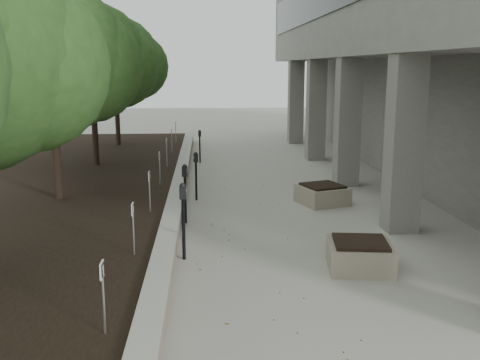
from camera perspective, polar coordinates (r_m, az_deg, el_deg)
name	(u,v)px	position (r m, az deg, el deg)	size (l,w,h in m)	color
retaining_wall	(178,194)	(15.49, -6.39, -1.41)	(0.39, 26.00, 0.50)	gray
planting_bed	(43,197)	(16.10, -19.57, -1.70)	(7.00, 26.00, 0.40)	black
crabapple_tree_3	(52,91)	(14.57, -18.74, 8.65)	(4.60, 4.00, 5.44)	#264A1C
crabapple_tree_4	(92,85)	(19.45, -14.94, 9.46)	(4.60, 4.00, 5.44)	#264A1C
crabapple_tree_5	(116,81)	(24.37, -12.66, 9.92)	(4.60, 4.00, 5.44)	#264A1C
parking_sign_2	(103,298)	(7.28, -13.88, -11.72)	(0.04, 0.22, 0.96)	black
parking_sign_3	(133,229)	(10.07, -10.91, -4.99)	(0.04, 0.22, 0.96)	black
parking_sign_4	(150,192)	(12.95, -9.28, -1.21)	(0.04, 0.22, 0.96)	black
parking_sign_5	(160,168)	(15.88, -8.25, 1.18)	(0.04, 0.22, 0.96)	black
parking_sign_6	(167,152)	(18.83, -7.54, 2.83)	(0.04, 0.22, 0.96)	black
parking_sign_7	(172,141)	(21.80, -7.03, 4.03)	(0.04, 0.22, 0.96)	black
parking_sign_8	(176,132)	(24.77, -6.63, 4.94)	(0.04, 0.22, 0.96)	black
parking_meter_2	(183,221)	(10.82, -5.84, -4.26)	(0.15, 0.11, 1.54)	black
parking_meter_3	(185,194)	(13.34, -5.67, -1.42)	(0.14, 0.10, 1.45)	black
parking_meter_4	(196,176)	(15.60, -4.54, 0.39)	(0.14, 0.10, 1.38)	black
parking_meter_5	(200,146)	(21.79, -4.16, 3.48)	(0.13, 0.09, 1.30)	black
planter_front	(360,254)	(10.67, 12.23, -7.50)	(1.16, 1.16, 0.54)	gray
planter_back	(322,194)	(15.42, 8.48, -1.44)	(1.16, 1.16, 0.54)	gray
berry_scatter	(252,246)	(11.72, 1.24, -6.84)	(3.30, 14.10, 0.02)	maroon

